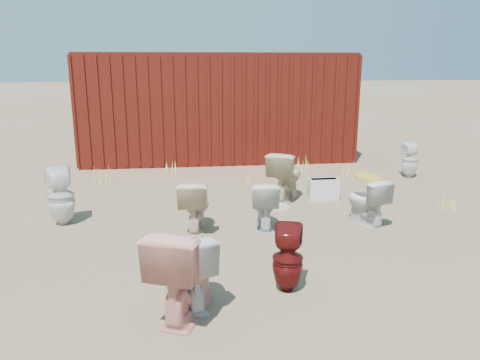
{
  "coord_description": "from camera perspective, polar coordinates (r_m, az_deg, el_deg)",
  "views": [
    {
      "loc": [
        -0.79,
        -5.9,
        2.21
      ],
      "look_at": [
        0.0,
        0.6,
        0.55
      ],
      "focal_mm": 35.0,
      "sensor_mm": 36.0,
      "label": 1
    }
  ],
  "objects": [
    {
      "name": "ground",
      "position": [
        6.35,
        0.65,
        -6.15
      ],
      "size": [
        100.0,
        100.0,
        0.0
      ],
      "primitive_type": "plane",
      "color": "brown",
      "rests_on": "ground"
    },
    {
      "name": "shipping_container",
      "position": [
        11.17,
        -2.87,
        9.02
      ],
      "size": [
        6.0,
        2.4,
        2.4
      ],
      "primitive_type": "cube",
      "color": "#490E0C",
      "rests_on": "ground"
    },
    {
      "name": "toilet_front_a",
      "position": [
        4.39,
        -6.92,
        -10.75
      ],
      "size": [
        0.66,
        0.81,
        0.72
      ],
      "primitive_type": "imported",
      "rotation": [
        0.0,
        0.0,
        3.57
      ],
      "color": "silver",
      "rests_on": "ground"
    },
    {
      "name": "toilet_front_pink",
      "position": [
        4.22,
        -6.62,
        -10.84
      ],
      "size": [
        0.77,
        0.96,
        0.86
      ],
      "primitive_type": "imported",
      "rotation": [
        0.0,
        0.0,
        2.74
      ],
      "color": "#EB9888",
      "rests_on": "ground"
    },
    {
      "name": "toilet_front_c",
      "position": [
        6.35,
        2.97,
        -2.98
      ],
      "size": [
        0.44,
        0.69,
        0.67
      ],
      "primitive_type": "imported",
      "rotation": [
        0.0,
        0.0,
        3.03
      ],
      "color": "silver",
      "rests_on": "ground"
    },
    {
      "name": "toilet_front_maroon",
      "position": [
        4.67,
        5.84,
        -9.52
      ],
      "size": [
        0.37,
        0.37,
        0.67
      ],
      "primitive_type": "imported",
      "rotation": [
        0.0,
        0.0,
        2.89
      ],
      "color": "#570F0F",
      "rests_on": "ground"
    },
    {
      "name": "toilet_back_a",
      "position": [
        6.92,
        -21.01,
        -1.87
      ],
      "size": [
        0.47,
        0.47,
        0.81
      ],
      "primitive_type": "imported",
      "rotation": [
        0.0,
        0.0,
        3.48
      ],
      "color": "white",
      "rests_on": "ground"
    },
    {
      "name": "toilet_back_beige_left",
      "position": [
        6.28,
        -5.5,
        -3.04
      ],
      "size": [
        0.49,
        0.74,
        0.7
      ],
      "primitive_type": "imported",
      "rotation": [
        0.0,
        0.0,
        2.99
      ],
      "color": "beige",
      "rests_on": "ground"
    },
    {
      "name": "toilet_back_beige_right",
      "position": [
        7.69,
        5.59,
        0.57
      ],
      "size": [
        0.79,
        0.91,
        0.8
      ],
      "primitive_type": "imported",
      "rotation": [
        0.0,
        0.0,
        2.6
      ],
      "color": "#C8B792",
      "rests_on": "ground"
    },
    {
      "name": "toilet_back_yellowlid",
      "position": [
        6.71,
        15.15,
        -2.52
      ],
      "size": [
        0.56,
        0.74,
        0.67
      ],
      "primitive_type": "imported",
      "rotation": [
        0.0,
        0.0,
        3.47
      ],
      "color": "silver",
      "rests_on": "ground"
    },
    {
      "name": "toilet_back_e",
      "position": [
        9.74,
        20.02,
        2.32
      ],
      "size": [
        0.32,
        0.32,
        0.69
      ],
      "primitive_type": "imported",
      "rotation": [
        0.0,
        0.0,
        3.12
      ],
      "color": "white",
      "rests_on": "ground"
    },
    {
      "name": "yellow_lid",
      "position": [
        6.62,
        15.34,
        0.35
      ],
      "size": [
        0.34,
        0.42,
        0.02
      ],
      "primitive_type": "ellipsoid",
      "color": "gold",
      "rests_on": "toilet_back_yellowlid"
    },
    {
      "name": "loose_tank",
      "position": [
        7.81,
        10.11,
        -1.1
      ],
      "size": [
        0.5,
        0.21,
        0.35
      ],
      "primitive_type": "cube",
      "rotation": [
        0.0,
        0.0,
        0.02
      ],
      "color": "silver",
      "rests_on": "ground"
    },
    {
      "name": "loose_lid_near",
      "position": [
        7.33,
        4.5,
        -3.27
      ],
      "size": [
        0.53,
        0.6,
        0.02
      ],
      "primitive_type": "ellipsoid",
      "rotation": [
        0.0,
        0.0,
        0.35
      ],
      "color": "tan",
      "rests_on": "ground"
    },
    {
      "name": "loose_lid_far",
      "position": [
        8.37,
        -20.85,
        -1.96
      ],
      "size": [
        0.53,
        0.58,
        0.02
      ],
      "primitive_type": "ellipsoid",
      "rotation": [
        0.0,
        0.0,
        0.47
      ],
      "color": "beige",
      "rests_on": "ground"
    },
    {
      "name": "weed_clump_a",
      "position": [
        9.05,
        -16.34,
        0.56
      ],
      "size": [
        0.36,
        0.36,
        0.32
      ],
      "primitive_type": "cone",
      "color": "#C4C64F",
      "rests_on": "ground"
    },
    {
      "name": "weed_clump_b",
      "position": [
        8.81,
        1.65,
        0.53
      ],
      "size": [
        0.32,
        0.32,
        0.25
      ],
      "primitive_type": "cone",
      "color": "#C4C64F",
      "rests_on": "ground"
    },
    {
      "name": "weed_clump_c",
      "position": [
        9.55,
        13.29,
        1.35
      ],
      "size": [
        0.36,
        0.36,
        0.29
      ],
      "primitive_type": "cone",
      "color": "#C4C64F",
      "rests_on": "ground"
    },
    {
      "name": "weed_clump_d",
      "position": [
        9.63,
        -8.21,
        1.63
      ],
      "size": [
        0.3,
        0.3,
        0.27
      ],
      "primitive_type": "cone",
      "color": "#C4C64F",
      "rests_on": "ground"
    },
    {
      "name": "weed_clump_e",
      "position": [
        9.78,
        7.62,
        1.85
      ],
      "size": [
        0.34,
        0.34,
        0.27
      ],
      "primitive_type": "cone",
      "color": "#C4C64F",
      "rests_on": "ground"
    },
    {
      "name": "weed_clump_f",
      "position": [
        7.9,
        24.17,
        -2.31
      ],
      "size": [
        0.28,
        0.28,
        0.26
      ],
      "primitive_type": "cone",
      "color": "#C4C64F",
      "rests_on": "ground"
    }
  ]
}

